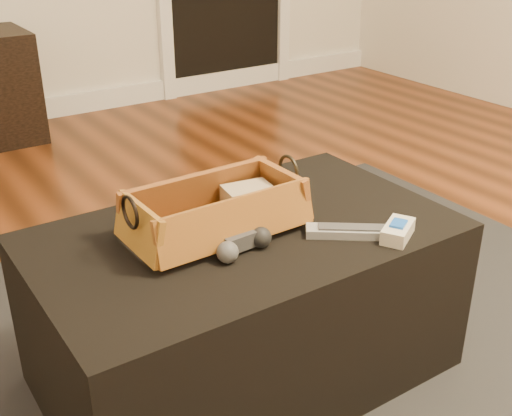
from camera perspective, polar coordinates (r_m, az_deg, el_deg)
floor at (r=1.76m, az=8.43°, el=-15.25°), size 5.00×5.50×0.01m
baseboard at (r=3.96m, az=-18.98°, el=8.23°), size 5.00×0.04×0.12m
area_rug at (r=1.73m, az=0.00°, el=-15.22°), size 2.60×2.00×0.01m
ottoman at (r=1.63m, az=-0.98°, el=-8.50°), size 1.00×0.60×0.42m
tv_remote at (r=1.48m, az=-3.94°, el=-1.72°), size 0.23×0.08×0.02m
cloth_bundle at (r=1.58m, az=-0.72°, el=0.85°), size 0.13×0.10×0.06m
wicker_basket at (r=1.50m, az=-3.59°, el=-0.48°), size 0.43×0.23×0.15m
game_controller at (r=1.42m, az=-1.31°, el=-3.10°), size 0.15×0.09×0.05m
silver_remote at (r=1.51m, az=8.54°, el=-2.07°), size 0.20×0.17×0.02m
cream_gadget at (r=1.52m, az=12.49°, el=-2.00°), size 0.12×0.10×0.04m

